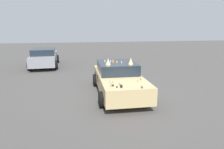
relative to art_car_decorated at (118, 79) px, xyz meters
The scene contains 3 objects.
ground_plane 0.69m from the art_car_decorated, behind, with size 60.00×60.00×0.00m, color #514F4C.
art_car_decorated is the anchor object (origin of this frame).
parked_sedan_behind_right 8.21m from the art_car_decorated, 30.33° to the left, with size 4.49×2.13×1.35m.
Camera 1 is at (-8.43, 1.80, 2.95)m, focal length 32.55 mm.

